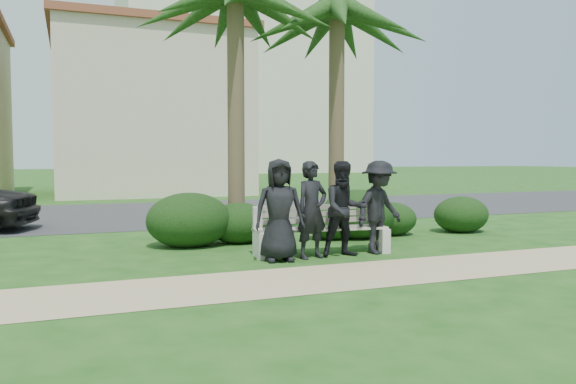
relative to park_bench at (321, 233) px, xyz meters
name	(u,v)px	position (x,y,z in m)	size (l,w,h in m)	color
ground	(350,251)	(0.59, 0.08, -0.36)	(160.00, 160.00, 0.00)	#184614
footpath	(409,270)	(0.59, -1.72, -0.36)	(30.00, 1.60, 0.01)	tan
asphalt_street	(228,211)	(0.59, 8.08, -0.36)	(160.00, 8.00, 0.01)	#2D2D30
stucco_bldg_right	(149,113)	(-0.41, 18.08, 3.31)	(8.40, 8.40, 7.30)	beige
hotel_tower	(237,56)	(14.59, 55.08, 13.05)	(26.00, 18.00, 37.30)	beige
park_bench	(321,233)	(0.00, 0.00, 0.00)	(2.31, 0.74, 0.79)	#B0A694
man_a	(279,210)	(-0.87, -0.34, 0.44)	(0.78, 0.51, 1.59)	black
man_b	(312,210)	(-0.31, -0.32, 0.42)	(0.57, 0.37, 1.56)	black
man_c	(345,209)	(0.26, -0.35, 0.42)	(0.75, 0.59, 1.55)	black
man_d	(379,207)	(0.93, -0.30, 0.42)	(1.01, 0.58, 1.56)	black
hedge_a	(189,218)	(-1.88, 1.64, 0.15)	(1.55, 1.28, 1.01)	black
hedge_b	(239,222)	(-0.93, 1.70, 0.04)	(1.21, 1.00, 0.79)	black
hedge_c	(333,221)	(0.95, 1.50, 0.00)	(1.08, 0.89, 0.71)	black
hedge_d	(358,213)	(1.48, 1.47, 0.15)	(1.54, 1.27, 1.01)	black
hedge_e	(392,218)	(2.35, 1.59, -0.01)	(1.08, 0.89, 0.70)	black
hedge_f	(461,213)	(4.01, 1.45, 0.04)	(1.23, 1.02, 0.80)	black
palm_right	(337,11)	(1.28, 2.04, 4.24)	(3.00, 3.00, 5.56)	brown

